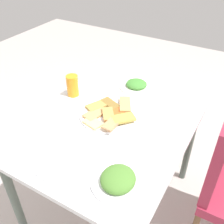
% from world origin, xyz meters
% --- Properties ---
extents(ground_plane, '(6.00, 6.00, 0.00)m').
position_xyz_m(ground_plane, '(0.00, 0.00, 0.00)').
color(ground_plane, '#B9AEA7').
extents(dining_table, '(1.06, 0.77, 0.75)m').
position_xyz_m(dining_table, '(0.00, 0.00, 0.66)').
color(dining_table, white).
rests_on(dining_table, ground_plane).
extents(pide_platter, '(0.32, 0.31, 0.04)m').
position_xyz_m(pide_platter, '(0.00, -0.03, 0.76)').
color(pide_platter, white).
rests_on(pide_platter, dining_table).
extents(salad_plate_greens, '(0.20, 0.20, 0.05)m').
position_xyz_m(salad_plate_greens, '(-0.32, -0.03, 0.77)').
color(salad_plate_greens, white).
rests_on(salad_plate_greens, dining_table).
extents(salad_plate_rice, '(0.21, 0.21, 0.05)m').
position_xyz_m(salad_plate_rice, '(0.35, 0.22, 0.77)').
color(salad_plate_rice, white).
rests_on(salad_plate_rice, dining_table).
extents(soda_can, '(0.08, 0.08, 0.12)m').
position_xyz_m(soda_can, '(-0.07, -0.31, 0.81)').
color(soda_can, orange).
rests_on(soda_can, dining_table).
extents(paper_napkin, '(0.15, 0.15, 0.00)m').
position_xyz_m(paper_napkin, '(0.39, -0.07, 0.75)').
color(paper_napkin, white).
rests_on(paper_napkin, dining_table).
extents(fork, '(0.19, 0.05, 0.00)m').
position_xyz_m(fork, '(0.39, -0.09, 0.76)').
color(fork, silver).
rests_on(fork, paper_napkin).
extents(spoon, '(0.20, 0.05, 0.00)m').
position_xyz_m(spoon, '(0.39, -0.05, 0.76)').
color(spoon, silver).
rests_on(spoon, paper_napkin).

